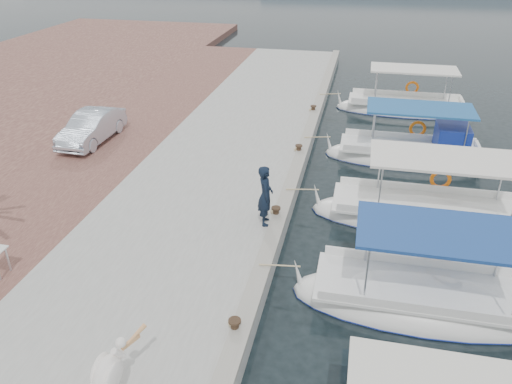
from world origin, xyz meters
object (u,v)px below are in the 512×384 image
fisherman (265,195)px  parked_car (92,127)px  pelican (109,371)px  fishing_caique_d (411,156)px  fishing_caique_e (405,110)px  fishing_caique_c (430,218)px  fishing_caique_b (421,303)px

fisherman → parked_car: size_ratio=0.50×
pelican → fisherman: (1.60, 6.63, 0.36)m
fishing_caique_d → fisherman: size_ratio=3.61×
fishing_caique_e → fisherman: 13.79m
fishing_caique_e → fisherman: (-4.65, -12.92, 1.30)m
fishing_caique_c → pelican: fishing_caique_c is taller
fishing_caique_b → fishing_caique_e: size_ratio=0.92×
fishing_caique_c → pelican: bearing=-127.2°
fishing_caique_d → fishing_caique_b: bearing=-91.6°
pelican → parked_car: 13.22m
fishing_caique_b → pelican: size_ratio=4.63×
fishing_caique_c → fishing_caique_d: size_ratio=1.13×
fishing_caique_c → fishing_caique_d: 4.76m
fishing_caique_d → pelican: bearing=-115.0°
fishing_caique_b → parked_car: 14.46m
fishing_caique_c → fishing_caique_d: same height
fishing_caique_b → fisherman: (-4.38, 2.28, 1.30)m
fisherman → parked_car: bearing=45.0°
fishing_caique_c → fisherman: bearing=-158.0°
fishing_caique_d → parked_car: (-12.81, -1.90, 0.92)m
fishing_caique_b → fishing_caique_c: bearing=82.5°
fishing_caique_c → fishing_caique_e: size_ratio=1.08×
fishing_caique_e → pelican: bearing=-107.7°
pelican → fisherman: size_ratio=0.75×
fishing_caique_e → pelican: size_ratio=5.03×
pelican → parked_car: size_ratio=0.37×
fishing_caique_b → fishing_caique_e: same height
parked_car → fisherman: bearing=-29.5°
fishing_caique_b → parked_car: fishing_caique_b is taller
fishing_caique_c → fishing_caique_e: same height
fishing_caique_c → pelican: (-6.54, -8.62, 0.93)m
fishing_caique_c → fishing_caique_e: bearing=91.5°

